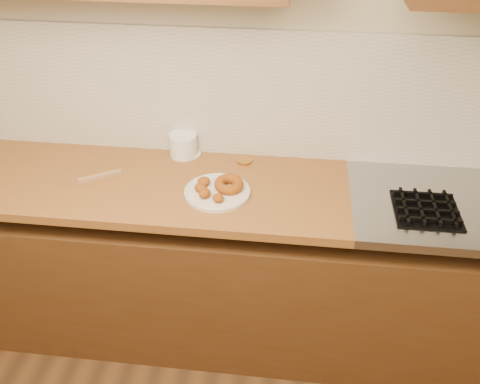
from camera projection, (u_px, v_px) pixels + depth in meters
The scene contains 11 objects.
wall_back at pixel (243, 62), 2.21m from camera, with size 4.00×0.02×2.70m, color tan.
base_cabinet at pixel (235, 273), 2.50m from camera, with size 3.60×0.60×0.77m, color #492C16.
butcher_block at pixel (91, 181), 2.29m from camera, with size 2.30×0.62×0.04m, color brown.
backsplash at pixel (242, 95), 2.29m from camera, with size 3.60×0.02×0.60m, color beige.
donut_plate at pixel (217, 192), 2.16m from camera, with size 0.28×0.28×0.02m, color beige.
ring_donut at pixel (229, 184), 2.16m from camera, with size 0.13×0.13×0.04m, color #9D550C.
fried_dough_chunks at pixel (206, 189), 2.14m from camera, with size 0.15×0.18×0.04m.
plastic_tub at pixel (183, 145), 2.41m from camera, with size 0.13×0.13×0.11m, color white.
tub_lid at pixel (187, 153), 2.45m from camera, with size 0.13×0.13×0.01m, color white.
brass_jar_lid at pixel (244, 161), 2.38m from camera, with size 0.07×0.07×0.01m, color #BA8033.
wooden_utensil at pixel (100, 176), 2.27m from camera, with size 0.20×0.02×0.02m, color #946F48.
Camera 1 is at (0.25, -0.14, 2.12)m, focal length 38.00 mm.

